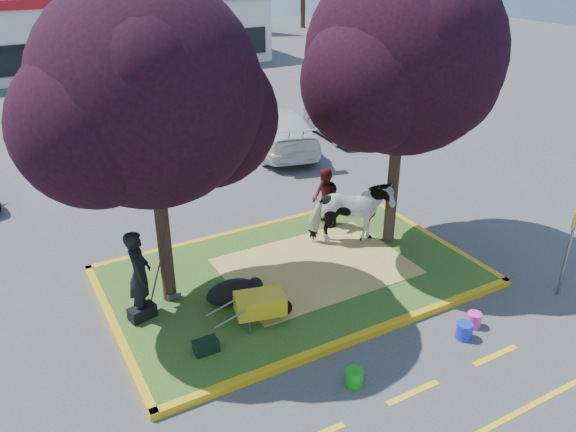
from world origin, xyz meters
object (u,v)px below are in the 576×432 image
cow (350,214)px  bucket_green (355,378)px  bucket_blue (464,331)px  wheelbarrow (260,304)px  handler (139,274)px  calf (231,292)px  sign_post (571,240)px  bucket_pink (474,320)px  car_silver (74,154)px

cow → bucket_green: bearing=169.2°
bucket_blue → wheelbarrow: bearing=146.6°
handler → wheelbarrow: handler is taller
calf → bucket_green: size_ratio=3.39×
bucket_green → sign_post: bearing=1.6°
bucket_green → bucket_pink: 3.09m
bucket_green → cow: bearing=56.5°
calf → car_silver: size_ratio=0.27×
sign_post → car_silver: bearing=106.2°
wheelbarrow → sign_post: bearing=-4.8°
cow → calf: (-3.61, -0.88, -0.60)m
wheelbarrow → car_silver: 10.81m
bucket_pink → bucket_blue: size_ratio=0.91×
bucket_pink → bucket_green: bearing=-176.0°
bucket_pink → car_silver: size_ratio=0.08×
sign_post → bucket_pink: 2.78m
sign_post → bucket_blue: sign_post is taller
wheelbarrow → bucket_green: (0.71, -2.23, -0.44)m
sign_post → bucket_blue: size_ratio=6.55×
calf → bucket_green: calf is taller
handler → bucket_green: (2.66, -3.64, -0.94)m
sign_post → bucket_blue: (-2.95, -0.12, -1.19)m
handler → sign_post: sign_post is taller
wheelbarrow → bucket_pink: wheelbarrow is taller
wheelbarrow → bucket_pink: 4.32m
cow → calf: bearing=126.4°
cow → bucket_green: 4.95m
cow → sign_post: size_ratio=0.89×
bucket_green → bucket_pink: bucket_green is taller
car_silver → bucket_blue: bearing=106.8°
calf → bucket_blue: bearing=-64.5°
calf → car_silver: (-1.40, 9.72, 0.28)m
handler → cow: bearing=-69.6°
bucket_green → bucket_pink: (3.08, 0.21, -0.01)m
cow → bucket_blue: bearing=-158.2°
handler → bucket_pink: handler is taller
handler → bucket_pink: (5.75, -3.43, -0.95)m
calf → bucket_green: bearing=-96.7°
handler → bucket_blue: (5.30, -3.61, -0.93)m
sign_post → bucket_green: (-5.58, -0.15, -1.20)m
calf → car_silver: car_silver is taller
cow → wheelbarrow: size_ratio=1.14×
bucket_pink → bucket_blue: 0.49m
cow → bucket_green: cow is taller
bucket_pink → car_silver: bearing=113.0°
car_silver → sign_post: bearing=117.6°
cow → car_silver: cow is taller
cow → wheelbarrow: bearing=141.1°
cow → calf: size_ratio=1.81×
cow → car_silver: bearing=52.1°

